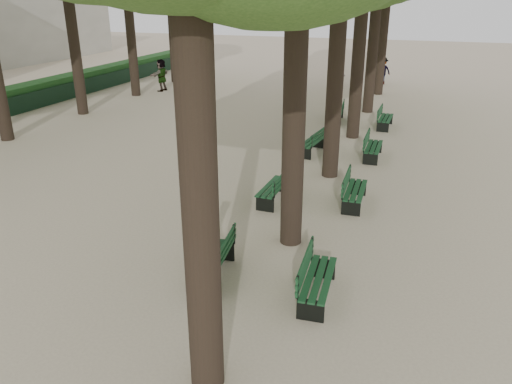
% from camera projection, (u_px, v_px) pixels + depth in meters
% --- Properties ---
extents(ground, '(120.00, 120.00, 0.00)m').
position_uv_depth(ground, '(180.00, 296.00, 10.10)').
color(ground, '#BDAC8F').
rests_on(ground, ground).
extents(bench_left_0, '(0.79, 1.86, 0.92)m').
position_uv_depth(bench_left_0, '(213.00, 266.00, 10.64)').
color(bench_left_0, black).
rests_on(bench_left_0, ground).
extents(bench_left_1, '(0.64, 1.82, 0.92)m').
position_uv_depth(bench_left_1, '(274.00, 192.00, 14.54)').
color(bench_left_1, black).
rests_on(bench_left_1, ground).
extents(bench_left_2, '(0.80, 1.86, 0.92)m').
position_uv_depth(bench_left_2, '(312.00, 146.00, 18.86)').
color(bench_left_2, black).
rests_on(bench_left_2, ground).
extents(bench_left_3, '(0.76, 1.85, 0.92)m').
position_uv_depth(bench_left_3, '(337.00, 116.00, 23.46)').
color(bench_left_3, black).
rests_on(bench_left_3, ground).
extents(bench_right_0, '(0.67, 1.83, 0.92)m').
position_uv_depth(bench_right_0, '(317.00, 286.00, 9.93)').
color(bench_right_0, black).
rests_on(bench_right_0, ground).
extents(bench_right_1, '(0.62, 1.82, 0.92)m').
position_uv_depth(bench_right_1, '(355.00, 196.00, 14.30)').
color(bench_right_1, black).
rests_on(bench_right_1, ground).
extents(bench_right_2, '(0.58, 1.80, 0.92)m').
position_uv_depth(bench_right_2, '(373.00, 151.00, 18.28)').
color(bench_right_2, black).
rests_on(bench_right_2, ground).
extents(bench_right_3, '(0.61, 1.81, 0.92)m').
position_uv_depth(bench_right_3, '(385.00, 122.00, 22.39)').
color(bench_right_3, black).
rests_on(bench_right_3, ground).
extents(man_with_map, '(0.63, 0.65, 1.52)m').
position_uv_depth(man_with_map, '(206.00, 235.00, 10.92)').
color(man_with_map, black).
rests_on(man_with_map, ground).
extents(pedestrian_a, '(0.55, 0.84, 1.60)m').
position_uv_depth(pedestrian_a, '(340.00, 74.00, 31.76)').
color(pedestrian_a, '#262628').
rests_on(pedestrian_a, ground).
extents(pedestrian_b, '(1.12, 0.94, 1.75)m').
position_uv_depth(pedestrian_b, '(383.00, 71.00, 32.68)').
color(pedestrian_b, '#262628').
rests_on(pedestrian_b, ground).
extents(pedestrian_e, '(0.50, 1.80, 1.92)m').
position_uv_depth(pedestrian_e, '(161.00, 75.00, 30.45)').
color(pedestrian_e, '#262628').
rests_on(pedestrian_e, ground).
extents(pedestrian_d, '(0.94, 0.72, 1.79)m').
position_uv_depth(pedestrian_d, '(375.00, 69.00, 33.15)').
color(pedestrian_d, '#262628').
rests_on(pedestrian_d, ground).
extents(fence, '(0.08, 42.00, 0.90)m').
position_uv_depth(fence, '(4.00, 109.00, 24.07)').
color(fence, black).
rests_on(fence, ground).
extents(building_far, '(12.00, 16.00, 7.00)m').
position_uv_depth(building_far, '(0.00, 18.00, 44.98)').
color(building_far, '#B7B2A3').
rests_on(building_far, ground).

